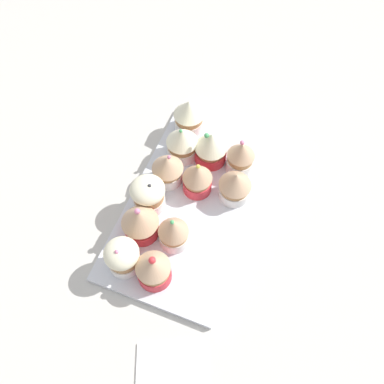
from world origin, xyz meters
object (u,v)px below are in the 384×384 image
at_px(cupcake_3, 148,194).
at_px(cupcake_10, 241,157).
at_px(cupcake_5, 123,257).
at_px(cupcake_1, 182,142).
at_px(cupcake_2, 168,169).
at_px(cupcake_8, 175,232).
at_px(cupcake_0, 189,115).
at_px(cupcake_6, 209,146).
at_px(cupcake_4, 140,221).
at_px(cupcake_7, 196,178).
at_px(cupcake_9, 153,269).
at_px(baking_tray, 192,202).
at_px(cupcake_11, 235,185).

bearing_deg(cupcake_3, cupcake_10, 136.53).
xyz_separation_m(cupcake_5, cupcake_10, (-0.26, 0.12, 0.00)).
distance_m(cupcake_1, cupcake_2, 0.07).
bearing_deg(cupcake_3, cupcake_1, 173.66).
bearing_deg(cupcake_8, cupcake_0, -164.18).
bearing_deg(cupcake_6, cupcake_0, -132.25).
xyz_separation_m(cupcake_4, cupcake_6, (-0.19, 0.06, -0.00)).
bearing_deg(cupcake_0, cupcake_1, 9.97).
xyz_separation_m(cupcake_5, cupcake_7, (-0.19, 0.06, 0.00)).
bearing_deg(cupcake_9, cupcake_0, -169.05).
xyz_separation_m(cupcake_1, cupcake_6, (-0.01, 0.05, -0.00)).
bearing_deg(cupcake_4, cupcake_7, 154.06).
distance_m(cupcake_0, cupcake_9, 0.32).
xyz_separation_m(cupcake_3, cupcake_6, (-0.14, 0.07, 0.00)).
bearing_deg(cupcake_1, cupcake_9, 11.21).
height_order(baking_tray, cupcake_1, cupcake_1).
bearing_deg(cupcake_7, cupcake_9, -1.09).
xyz_separation_m(cupcake_5, cupcake_8, (-0.07, 0.06, 0.00)).
bearing_deg(cupcake_1, baking_tray, 31.02).
height_order(cupcake_3, cupcake_11, cupcake_3).
height_order(cupcake_3, cupcake_9, cupcake_9).
height_order(cupcake_2, cupcake_11, cupcake_2).
bearing_deg(cupcake_4, cupcake_2, 179.29).
height_order(cupcake_1, cupcake_5, cupcake_1).
height_order(cupcake_2, cupcake_7, cupcake_7).
bearing_deg(cupcake_2, cupcake_10, 121.97).
height_order(cupcake_0, cupcake_1, same).
bearing_deg(cupcake_5, baking_tray, 158.82).
bearing_deg(cupcake_7, cupcake_0, -153.56).
relative_size(cupcake_3, cupcake_7, 0.97).
height_order(cupcake_8, cupcake_10, cupcake_8).
relative_size(cupcake_2, cupcake_8, 0.91).
height_order(cupcake_5, cupcake_10, cupcake_10).
distance_m(cupcake_3, cupcake_10, 0.19).
bearing_deg(baking_tray, cupcake_3, -62.92).
xyz_separation_m(cupcake_2, cupcake_11, (-0.01, 0.13, -0.00)).
height_order(cupcake_2, cupcake_4, cupcake_4).
height_order(baking_tray, cupcake_7, cupcake_7).
bearing_deg(baking_tray, cupcake_7, -175.60).
relative_size(cupcake_2, cupcake_5, 1.02).
distance_m(cupcake_4, cupcake_5, 0.07).
bearing_deg(cupcake_0, cupcake_3, -0.77).
bearing_deg(cupcake_7, baking_tray, 4.40).
distance_m(cupcake_8, cupcake_10, 0.20).
distance_m(cupcake_1, cupcake_4, 0.18).
height_order(baking_tray, cupcake_2, cupcake_2).
bearing_deg(cupcake_2, cupcake_0, -176.24).
bearing_deg(cupcake_8, cupcake_1, -162.11).
bearing_deg(baking_tray, cupcake_1, -148.98).
bearing_deg(baking_tray, cupcake_8, 1.65).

